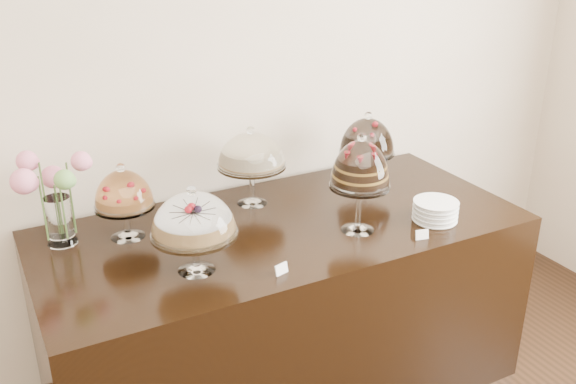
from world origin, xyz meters
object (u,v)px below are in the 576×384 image
cake_stand_fruit_tart (123,193)px  flower_vase (51,193)px  cake_stand_cheesecake (251,153)px  cake_stand_sugar_sponge (193,218)px  display_counter (283,308)px  cake_stand_choco_layer (360,168)px  plate_stack (435,211)px  cake_stand_dark_choco (367,139)px

cake_stand_fruit_tart → flower_vase: size_ratio=0.85×
cake_stand_cheesecake → cake_stand_sugar_sponge: bearing=-134.0°
display_counter → flower_vase: (-0.93, 0.28, 0.69)m
cake_stand_choco_layer → cake_stand_fruit_tart: 1.02m
display_counter → cake_stand_sugar_sponge: (-0.49, -0.20, 0.68)m
cake_stand_sugar_sponge → cake_stand_fruit_tart: cake_stand_sugar_sponge is taller
flower_vase → cake_stand_fruit_tart: bearing=-14.4°
cake_stand_sugar_sponge → cake_stand_choco_layer: (0.76, 0.00, 0.07)m
flower_vase → plate_stack: size_ratio=2.03×
display_counter → cake_stand_fruit_tart: size_ratio=6.42×
display_counter → cake_stand_choco_layer: (0.27, -0.20, 0.75)m
cake_stand_sugar_sponge → cake_stand_fruit_tart: bearing=111.7°
cake_stand_choco_layer → cake_stand_dark_choco: size_ratio=1.17×
display_counter → flower_vase: size_ratio=5.43×
display_counter → cake_stand_cheesecake: 0.76m
cake_stand_choco_layer → cake_stand_dark_choco: bearing=52.4°
cake_stand_cheesecake → plate_stack: 0.90m
cake_stand_cheesecake → cake_stand_fruit_tart: cake_stand_cheesecake is taller
cake_stand_dark_choco → flower_vase: 1.53m
cake_stand_sugar_sponge → plate_stack: bearing=-4.3°
cake_stand_fruit_tart → cake_stand_dark_choco: bearing=0.7°
cake_stand_sugar_sponge → cake_stand_dark_choco: (1.09, 0.43, 0.02)m
display_counter → cake_stand_choco_layer: bearing=-36.7°
cake_stand_cheesecake → cake_stand_fruit_tart: 0.64m
display_counter → cake_stand_dark_choco: cake_stand_dark_choco is taller
display_counter → plate_stack: size_ratio=11.00×
cake_stand_sugar_sponge → cake_stand_cheesecake: 0.67m
cake_stand_sugar_sponge → cake_stand_dark_choco: size_ratio=0.93×
cake_stand_choco_layer → cake_stand_cheesecake: bearing=121.2°
cake_stand_fruit_tart → plate_stack: size_ratio=1.71×
cake_stand_choco_layer → plate_stack: bearing=-13.1°
cake_stand_fruit_tart → flower_vase: 0.29m
cake_stand_dark_choco → plate_stack: 0.55m
cake_stand_sugar_sponge → flower_vase: flower_vase is taller
cake_stand_choco_layer → flower_vase: bearing=158.1°
cake_stand_sugar_sponge → flower_vase: bearing=132.4°
display_counter → cake_stand_choco_layer: size_ratio=4.84×
flower_vase → cake_stand_cheesecake: bearing=-0.0°
cake_stand_dark_choco → display_counter: bearing=-159.3°
display_counter → cake_stand_dark_choco: (0.60, 0.23, 0.70)m
cake_stand_choco_layer → flower_vase: (-1.20, 0.48, -0.06)m
cake_stand_sugar_sponge → cake_stand_cheesecake: size_ratio=0.93×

